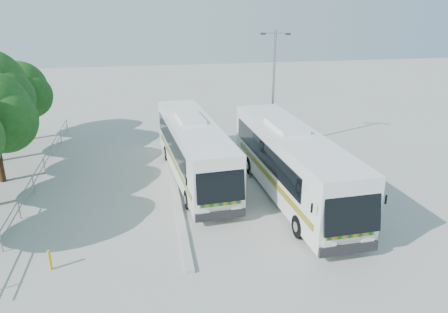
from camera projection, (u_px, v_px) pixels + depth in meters
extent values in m
plane|color=#A1A19C|center=(221.00, 203.00, 23.09)|extent=(100.00, 100.00, 0.00)
cube|color=#B2B2AD|center=(175.00, 189.00, 24.53)|extent=(0.40, 16.00, 0.15)
cylinder|color=gray|center=(36.00, 171.00, 24.79)|extent=(0.06, 22.00, 0.06)
cylinder|color=gray|center=(37.00, 177.00, 24.93)|extent=(0.06, 22.00, 0.06)
cylinder|color=gray|center=(65.00, 129.00, 34.18)|extent=(0.06, 0.06, 1.00)
sphere|color=#1E3E10|center=(4.00, 121.00, 24.09)|extent=(3.59, 3.59, 3.59)
sphere|color=#1E3E10|center=(1.00, 99.00, 27.09)|extent=(4.06, 4.06, 4.06)
cylinder|color=#382314|center=(25.00, 122.00, 32.78)|extent=(0.36, 0.36, 2.77)
sphere|color=#1E3E10|center=(19.00, 89.00, 31.91)|extent=(4.03, 4.03, 4.03)
sphere|color=#1E3E10|center=(29.00, 96.00, 31.73)|extent=(3.28, 3.28, 3.28)
sphere|color=#1E3E10|center=(11.00, 81.00, 32.22)|extent=(3.02, 3.02, 3.02)
cube|color=white|center=(194.00, 148.00, 25.63)|extent=(3.58, 12.19, 3.05)
cube|color=black|center=(220.00, 182.00, 20.04)|extent=(2.33, 0.66, 1.94)
cube|color=black|center=(171.00, 141.00, 25.73)|extent=(0.92, 9.58, 1.10)
cube|color=black|center=(212.00, 137.00, 26.36)|extent=(0.92, 9.58, 1.10)
cube|color=#0D5B2A|center=(174.00, 161.00, 25.24)|extent=(0.97, 10.37, 0.28)
cylinder|color=black|center=(188.00, 200.00, 22.29)|extent=(0.39, 1.02, 1.00)
cylinder|color=black|center=(231.00, 195.00, 22.85)|extent=(0.39, 1.02, 1.00)
cylinder|color=black|center=(167.00, 153.00, 28.90)|extent=(0.39, 1.02, 1.00)
cylinder|color=black|center=(201.00, 150.00, 29.47)|extent=(0.39, 1.02, 1.00)
cube|color=silver|center=(292.00, 162.00, 23.17)|extent=(3.35, 12.88, 3.24)
cube|color=black|center=(353.00, 209.00, 17.19)|extent=(2.47, 0.62, 2.06)
cube|color=black|center=(264.00, 153.00, 23.33)|extent=(0.61, 10.19, 1.17)
cube|color=black|center=(311.00, 149.00, 23.91)|extent=(0.61, 10.19, 1.17)
cube|color=#0F5B0D|center=(269.00, 177.00, 22.80)|extent=(0.64, 11.03, 0.30)
cylinder|color=black|center=(299.00, 226.00, 19.63)|extent=(0.38, 1.08, 1.06)
cylinder|color=black|center=(348.00, 221.00, 20.16)|extent=(0.38, 1.08, 1.06)
cylinder|color=black|center=(250.00, 165.00, 26.72)|extent=(0.38, 1.08, 1.06)
cylinder|color=black|center=(287.00, 162.00, 27.24)|extent=(0.38, 1.08, 1.06)
cylinder|color=#989BA0|center=(273.00, 92.00, 30.05)|extent=(0.21, 0.21, 8.20)
cylinder|color=#989BA0|center=(276.00, 33.00, 28.70)|extent=(1.58, 0.61, 0.08)
cube|color=black|center=(263.00, 34.00, 28.84)|extent=(0.40, 0.29, 0.12)
cube|color=black|center=(288.00, 34.00, 28.60)|extent=(0.40, 0.29, 0.12)
cylinder|color=#C5A20B|center=(50.00, 260.00, 17.30)|extent=(0.14, 0.14, 0.88)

